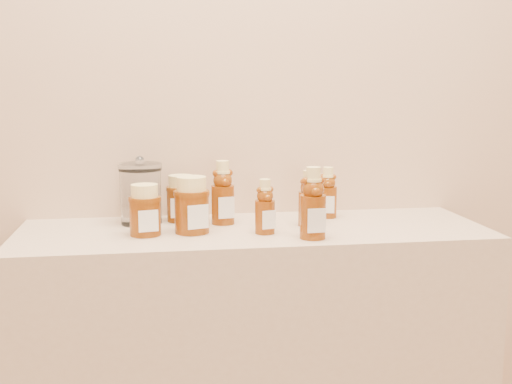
{
  "coord_description": "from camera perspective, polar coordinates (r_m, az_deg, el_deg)",
  "views": [
    {
      "loc": [
        -0.24,
        -0.04,
        1.27
      ],
      "look_at": [
        0.0,
        1.52,
        1.0
      ],
      "focal_mm": 45.0,
      "sensor_mm": 36.0,
      "label": 1
    }
  ],
  "objects": [
    {
      "name": "honey_jar_back",
      "position": [
        1.74,
        -6.69,
        -0.55
      ],
      "size": [
        0.09,
        0.09,
        0.13
      ],
      "primitive_type": null,
      "rotation": [
        0.0,
        0.0,
        -0.13
      ],
      "color": "#612907",
      "rests_on": "display_table"
    },
    {
      "name": "honey_jar_front",
      "position": [
        1.6,
        -5.73,
        -1.14
      ],
      "size": [
        0.11,
        0.11,
        0.14
      ],
      "primitive_type": null,
      "rotation": [
        0.0,
        0.0,
        0.3
      ],
      "color": "#612907",
      "rests_on": "display_table"
    },
    {
      "name": "bear_bottle_back_mid",
      "position": [
        1.67,
        4.69,
        -0.23
      ],
      "size": [
        0.07,
        0.07,
        0.17
      ],
      "primitive_type": null,
      "rotation": [
        0.0,
        0.0,
        0.24
      ],
      "color": "#612907",
      "rests_on": "display_table"
    },
    {
      "name": "bear_bottle_back_left",
      "position": [
        1.69,
        -2.97,
        0.33
      ],
      "size": [
        0.08,
        0.08,
        0.19
      ],
      "primitive_type": null,
      "rotation": [
        0.0,
        0.0,
        0.2
      ],
      "color": "#612907",
      "rests_on": "display_table"
    },
    {
      "name": "honey_jar_left",
      "position": [
        1.59,
        -9.84,
        -1.58
      ],
      "size": [
        0.1,
        0.1,
        0.13
      ],
      "primitive_type": null,
      "rotation": [
        0.0,
        0.0,
        0.21
      ],
      "color": "#612907",
      "rests_on": "display_table"
    },
    {
      "name": "glass_canister",
      "position": [
        1.72,
        -10.22,
        0.08
      ],
      "size": [
        0.15,
        0.15,
        0.18
      ],
      "primitive_type": null,
      "rotation": [
        0.0,
        0.0,
        -0.36
      ],
      "color": "white",
      "rests_on": "display_table"
    },
    {
      "name": "wall_back",
      "position": [
        1.81,
        -1.17,
        12.21
      ],
      "size": [
        3.5,
        0.02,
        2.7
      ],
      "primitive_type": "cube",
      "color": "tan",
      "rests_on": "ground"
    },
    {
      "name": "bear_bottle_back_right",
      "position": [
        1.78,
        6.4,
        0.26
      ],
      "size": [
        0.07,
        0.07,
        0.16
      ],
      "primitive_type": null,
      "rotation": [
        0.0,
        0.0,
        -0.23
      ],
      "color": "#612907",
      "rests_on": "display_table"
    },
    {
      "name": "bear_bottle_front_left",
      "position": [
        1.58,
        0.8,
        -0.97
      ],
      "size": [
        0.06,
        0.06,
        0.15
      ],
      "primitive_type": null,
      "rotation": [
        0.0,
        0.0,
        0.24
      ],
      "color": "#612907",
      "rests_on": "display_table"
    },
    {
      "name": "bear_bottle_front_right",
      "position": [
        1.53,
        5.1,
        -0.56
      ],
      "size": [
        0.07,
        0.07,
        0.2
      ],
      "primitive_type": null,
      "rotation": [
        0.0,
        0.0,
        0.05
      ],
      "color": "#612907",
      "rests_on": "display_table"
    }
  ]
}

